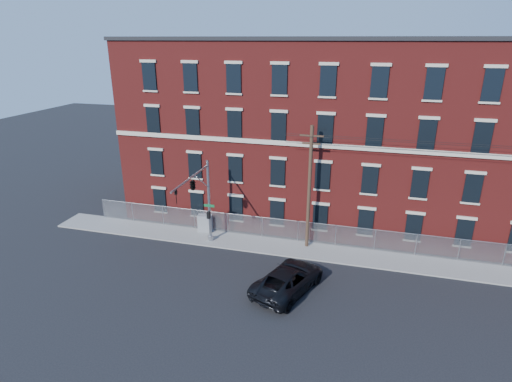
{
  "coord_description": "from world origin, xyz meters",
  "views": [
    {
      "loc": [
        6.04,
        -25.01,
        16.17
      ],
      "look_at": [
        -1.88,
        4.0,
        5.11
      ],
      "focal_mm": 29.23,
      "sensor_mm": 36.0,
      "label": 1
    }
  ],
  "objects_px": {
    "traffic_signal_mast": "(197,191)",
    "utility_pole_near": "(309,186)",
    "pickup_truck": "(288,279)",
    "utility_cabinet": "(205,223)"
  },
  "relations": [
    {
      "from": "traffic_signal_mast",
      "to": "utility_pole_near",
      "type": "distance_m",
      "value": 8.7
    },
    {
      "from": "traffic_signal_mast",
      "to": "utility_pole_near",
      "type": "bearing_deg",
      "value": 23.14
    },
    {
      "from": "traffic_signal_mast",
      "to": "pickup_truck",
      "type": "xyz_separation_m",
      "value": [
        7.73,
        -3.12,
        -4.53
      ]
    },
    {
      "from": "pickup_truck",
      "to": "utility_cabinet",
      "type": "distance_m",
      "value": 11.2
    },
    {
      "from": "utility_pole_near",
      "to": "pickup_truck",
      "type": "xyz_separation_m",
      "value": [
        -0.27,
        -6.54,
        -4.48
      ]
    },
    {
      "from": "traffic_signal_mast",
      "to": "utility_pole_near",
      "type": "relative_size",
      "value": 0.7
    },
    {
      "from": "traffic_signal_mast",
      "to": "utility_cabinet",
      "type": "distance_m",
      "value": 6.0
    },
    {
      "from": "utility_cabinet",
      "to": "pickup_truck",
      "type": "bearing_deg",
      "value": -47.63
    },
    {
      "from": "utility_pole_near",
      "to": "pickup_truck",
      "type": "distance_m",
      "value": 7.93
    },
    {
      "from": "traffic_signal_mast",
      "to": "utility_cabinet",
      "type": "bearing_deg",
      "value": 105.68
    }
  ]
}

